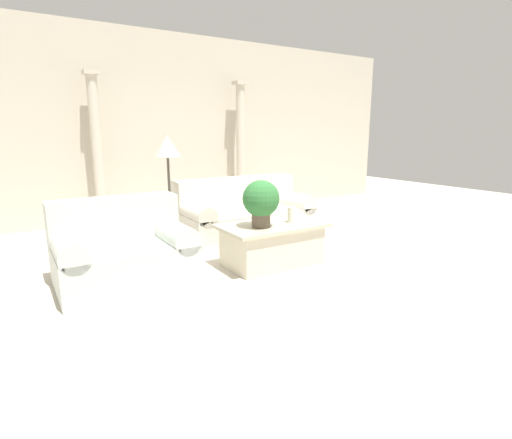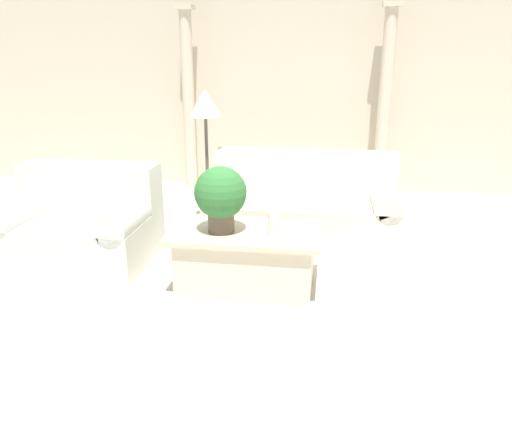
{
  "view_description": "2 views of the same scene",
  "coord_description": "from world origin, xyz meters",
  "px_view_note": "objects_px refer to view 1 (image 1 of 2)",
  "views": [
    {
      "loc": [
        -2.62,
        -4.11,
        1.54
      ],
      "look_at": [
        -0.2,
        -0.23,
        0.52
      ],
      "focal_mm": 28.0,
      "sensor_mm": 36.0,
      "label": 1
    },
    {
      "loc": [
        0.55,
        -4.12,
        1.84
      ],
      "look_at": [
        -0.04,
        -0.13,
        0.49
      ],
      "focal_mm": 35.0,
      "sensor_mm": 36.0,
      "label": 2
    }
  ],
  "objects_px": {
    "loveseat": "(122,249)",
    "potted_plant": "(261,201)",
    "sofa_long": "(243,213)",
    "floor_lamp": "(168,152)",
    "coffee_table": "(272,244)"
  },
  "relations": [
    {
      "from": "loveseat",
      "to": "potted_plant",
      "type": "xyz_separation_m",
      "value": [
        1.42,
        -0.44,
        0.44
      ]
    },
    {
      "from": "sofa_long",
      "to": "floor_lamp",
      "type": "distance_m",
      "value": 1.42
    },
    {
      "from": "loveseat",
      "to": "coffee_table",
      "type": "distance_m",
      "value": 1.66
    },
    {
      "from": "coffee_table",
      "to": "loveseat",
      "type": "bearing_deg",
      "value": 166.81
    },
    {
      "from": "sofa_long",
      "to": "loveseat",
      "type": "height_order",
      "value": "same"
    },
    {
      "from": "coffee_table",
      "to": "potted_plant",
      "type": "distance_m",
      "value": 0.58
    },
    {
      "from": "sofa_long",
      "to": "potted_plant",
      "type": "height_order",
      "value": "potted_plant"
    },
    {
      "from": "sofa_long",
      "to": "floor_lamp",
      "type": "xyz_separation_m",
      "value": [
        -1.06,
        0.17,
        0.92
      ]
    },
    {
      "from": "floor_lamp",
      "to": "potted_plant",
      "type": "bearing_deg",
      "value": -72.36
    },
    {
      "from": "sofa_long",
      "to": "potted_plant",
      "type": "bearing_deg",
      "value": -112.56
    },
    {
      "from": "sofa_long",
      "to": "coffee_table",
      "type": "xyz_separation_m",
      "value": [
        -0.38,
        -1.32,
        -0.09
      ]
    },
    {
      "from": "potted_plant",
      "to": "loveseat",
      "type": "bearing_deg",
      "value": 162.89
    },
    {
      "from": "potted_plant",
      "to": "floor_lamp",
      "type": "distance_m",
      "value": 1.69
    },
    {
      "from": "floor_lamp",
      "to": "coffee_table",
      "type": "bearing_deg",
      "value": -65.27
    },
    {
      "from": "sofa_long",
      "to": "potted_plant",
      "type": "distance_m",
      "value": 1.56
    }
  ]
}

